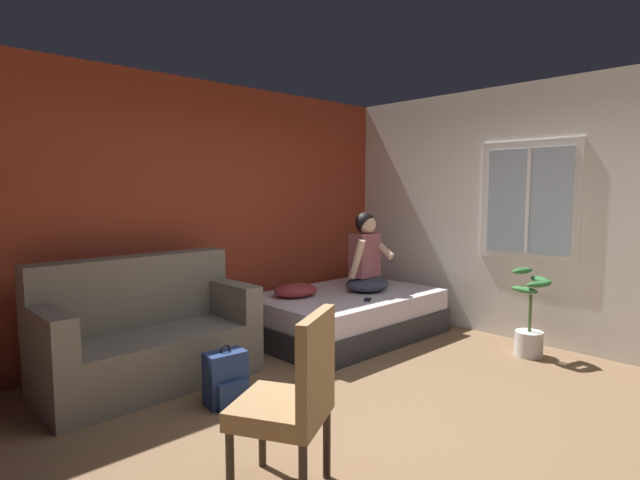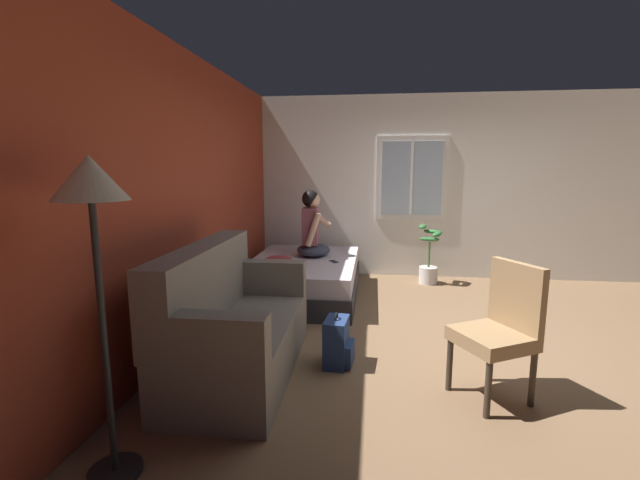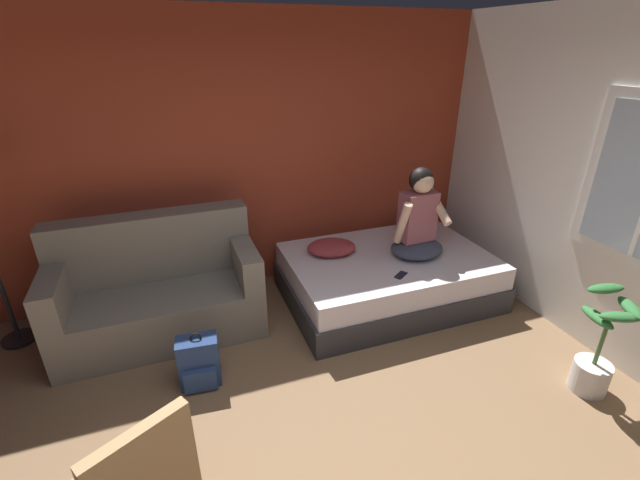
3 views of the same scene
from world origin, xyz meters
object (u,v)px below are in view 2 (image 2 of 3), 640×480
couch (232,326)px  side_chair (500,326)px  person_seated (312,229)px  throw_pillow (277,262)px  potted_plant (429,263)px  bed (304,278)px  cell_phone (334,261)px  backpack (338,343)px  floor_lamp (93,211)px

couch → side_chair: (-0.11, -2.01, 0.14)m
person_seated → couch: bearing=172.9°
throw_pillow → potted_plant: size_ratio=0.56×
side_chair → bed: bearing=38.3°
bed → cell_phone: cell_phone is taller
backpack → couch: bearing=106.1°
throw_pillow → floor_lamp: floor_lamp is taller
side_chair → cell_phone: 2.58m
backpack → cell_phone: cell_phone is taller
bed → side_chair: side_chair is taller
throw_pillow → floor_lamp: bearing=175.0°
couch → potted_plant: size_ratio=2.01×
backpack → side_chair: bearing=-106.5°
cell_phone → potted_plant: (0.91, -1.28, -0.18)m
side_chair → cell_phone: side_chair is taller
bed → couch: 2.17m
throw_pillow → floor_lamp: size_ratio=0.28×
floor_lamp → cell_phone: bearing=-15.0°
side_chair → person_seated: (2.52, 1.72, 0.30)m
couch → bed: bearing=-5.9°
bed → backpack: 2.01m
backpack → potted_plant: potted_plant is taller
side_chair → cell_phone: bearing=32.6°
potted_plant → floor_lamp: bearing=152.8°
person_seated → throw_pillow: size_ratio=1.82×
couch → backpack: size_ratio=3.74×
throw_pillow → cell_phone: (0.43, -0.63, -0.07)m
person_seated → potted_plant: size_ratio=1.03×
potted_plant → cell_phone: bearing=125.3°
side_chair → floor_lamp: floor_lamp is taller
cell_phone → floor_lamp: size_ratio=0.08×
bed → side_chair: size_ratio=2.06×
backpack → throw_pillow: 1.66m
cell_phone → floor_lamp: 3.52m
person_seated → throw_pillow: 0.87m
bed → potted_plant: size_ratio=2.37×
backpack → throw_pillow: bearing=30.8°
bed → side_chair: (-2.27, -1.79, 0.30)m
side_chair → backpack: (0.35, 1.19, -0.34)m
bed → floor_lamp: (-3.37, 0.48, 1.19)m
bed → backpack: bearing=-162.5°
person_seated → bed: bearing=162.8°
throw_pillow → side_chair: bearing=-130.9°
couch → floor_lamp: size_ratio=1.01×
side_chair → cell_phone: (2.18, 1.39, -0.05)m
bed → person_seated: bearing=-17.2°
couch → throw_pillow: size_ratio=3.57×
bed → throw_pillow: size_ratio=4.20×
floor_lamp → couch: bearing=-11.8°
floor_lamp → backpack: bearing=-36.7°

